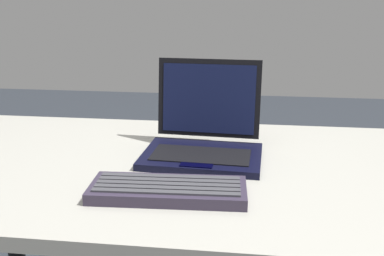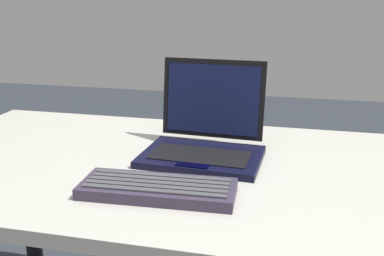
{
  "view_description": "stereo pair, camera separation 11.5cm",
  "coord_description": "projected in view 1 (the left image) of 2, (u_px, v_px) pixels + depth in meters",
  "views": [
    {
      "loc": [
        0.03,
        -1.05,
        1.16
      ],
      "look_at": [
        -0.11,
        0.04,
        0.81
      ],
      "focal_mm": 40.84,
      "sensor_mm": 36.0,
      "label": 1
    },
    {
      "loc": [
        0.14,
        -1.03,
        1.16
      ],
      "look_at": [
        -0.11,
        0.04,
        0.81
      ],
      "focal_mm": 40.84,
      "sensor_mm": 36.0,
      "label": 2
    }
  ],
  "objects": [
    {
      "name": "laptop_front",
      "position": [
        204.0,
        138.0,
        1.19
      ],
      "size": [
        0.33,
        0.27,
        0.25
      ],
      "color": "black",
      "rests_on": "desk"
    },
    {
      "name": "external_keyboard",
      "position": [
        168.0,
        190.0,
        0.96
      ],
      "size": [
        0.35,
        0.14,
        0.03
      ],
      "color": "#2C2636",
      "rests_on": "desk"
    },
    {
      "name": "desk",
      "position": [
        230.0,
        196.0,
        1.15
      ],
      "size": [
        1.78,
        0.78,
        0.73
      ],
      "color": "gray",
      "rests_on": "ground"
    }
  ]
}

